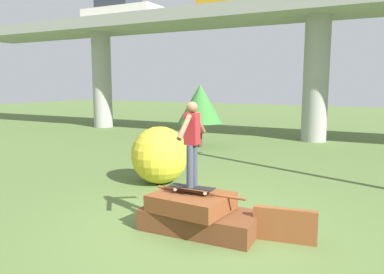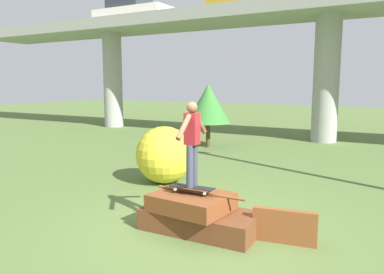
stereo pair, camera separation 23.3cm
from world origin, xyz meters
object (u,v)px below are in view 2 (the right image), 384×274
(tree_behind_left, at_px, (208,104))
(bush_yellow_flowering, at_px, (164,155))
(skateboard, at_px, (192,187))
(skater, at_px, (192,139))
(car_on_overpass_mid, at_px, (131,11))

(tree_behind_left, height_order, bush_yellow_flowering, tree_behind_left)
(skateboard, xyz_separation_m, tree_behind_left, (-3.71, 7.94, 0.97))
(bush_yellow_flowering, bearing_deg, skater, -48.22)
(skater, xyz_separation_m, tree_behind_left, (-3.71, 7.94, 0.13))
(skater, distance_m, car_on_overpass_mid, 16.70)
(skateboard, distance_m, tree_behind_left, 8.82)
(car_on_overpass_mid, height_order, tree_behind_left, car_on_overpass_mid)
(skater, xyz_separation_m, bush_yellow_flowering, (-2.21, 2.47, -0.90))
(tree_behind_left, xyz_separation_m, bush_yellow_flowering, (1.50, -5.47, -1.02))
(skater, distance_m, bush_yellow_flowering, 3.43)
(skater, relative_size, bush_yellow_flowering, 0.99)
(skater, relative_size, tree_behind_left, 0.57)
(skateboard, bearing_deg, tree_behind_left, 115.05)
(skateboard, distance_m, skater, 0.85)
(car_on_overpass_mid, xyz_separation_m, tree_behind_left, (6.89, -3.95, -4.87))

